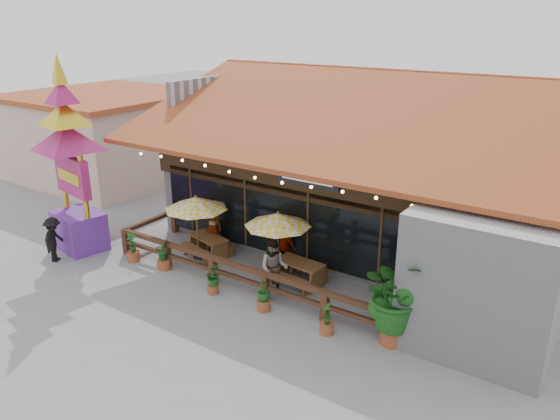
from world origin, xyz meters
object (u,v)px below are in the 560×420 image
Objects in this scene: umbrella_right at (278,220)px; picnic_table_left at (208,243)px; umbrella_left at (196,203)px; picnic_table_right at (299,269)px; tropical_plant at (396,295)px; thai_sign_tower at (68,143)px; pedestrian at (54,239)px.

umbrella_right is 1.45× the size of picnic_table_left.
umbrella_right is at bearing 6.27° from umbrella_left.
umbrella_left reaches higher than picnic_table_left.
umbrella_left is 1.61× the size of picnic_table_right.
picnic_table_left is 0.74× the size of tropical_plant.
umbrella_right reaches higher than picnic_table_right.
thai_sign_tower is at bearing -157.37° from umbrella_left.
pedestrian is (-7.77, -3.24, 0.28)m from picnic_table_right.
umbrella_right is 1.66m from picnic_table_right.
tropical_plant is at bearing -21.12° from picnic_table_right.
thai_sign_tower is (-4.10, -1.71, 1.86)m from umbrella_left.
picnic_table_right is (3.89, 0.35, -1.50)m from umbrella_left.
picnic_table_left is at bearing 169.14° from tropical_plant.
tropical_plant reaches higher than umbrella_right.
pedestrian is at bearing -141.36° from picnic_table_left.
tropical_plant is (11.72, 0.62, -2.48)m from thai_sign_tower.
tropical_plant is (7.45, -1.43, 0.89)m from picnic_table_left.
picnic_table_left is at bearing 179.98° from umbrella_right.
picnic_table_right is 8.42m from pedestrian.
umbrella_left is at bearing 22.63° from thai_sign_tower.
thai_sign_tower reaches higher than picnic_table_right.
picnic_table_left is 5.81m from thai_sign_tower.
umbrella_left is 4.99m from pedestrian.
tropical_plant reaches higher than umbrella_left.
picnic_table_right is at bearing 5.15° from umbrella_left.
umbrella_right is at bearing -94.67° from pedestrian.
thai_sign_tower reaches higher than umbrella_left.
pedestrian is (0.22, -1.18, -3.08)m from thai_sign_tower.
umbrella_right is 7.71m from thai_sign_tower.
umbrella_left is at bearing 171.85° from tropical_plant.
umbrella_left is 1.50× the size of picnic_table_left.
umbrella_left reaches higher than umbrella_right.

